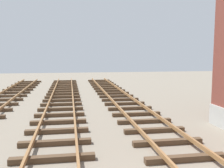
{
  "coord_description": "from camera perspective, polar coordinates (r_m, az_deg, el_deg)",
  "views": [
    {
      "loc": [
        -2.64,
        -3.97,
        3.16
      ],
      "look_at": [
        -0.46,
        9.16,
        1.6
      ],
      "focal_mm": 41.19,
      "sensor_mm": 36.0,
      "label": 1
    }
  ],
  "objects": []
}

